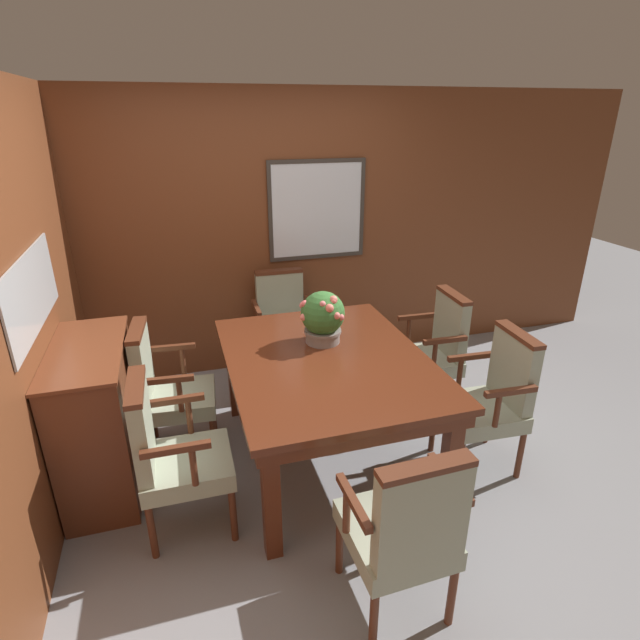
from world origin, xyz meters
name	(u,v)px	position (x,y,z in m)	size (l,w,h in m)	color
ground_plane	(318,470)	(0.00, 0.00, 0.00)	(14.00, 14.00, 0.00)	gray
wall_back	(264,237)	(0.00, 1.68, 1.23)	(7.20, 0.08, 2.45)	brown
wall_left	(14,333)	(-1.58, 0.00, 1.23)	(0.08, 7.20, 2.45)	brown
dining_table	(327,370)	(0.10, 0.14, 0.68)	(1.27, 1.65, 0.78)	#562614
chair_left_near	(171,452)	(-0.91, -0.23, 0.52)	(0.50, 0.51, 0.97)	#562B19
chair_head_far	(283,322)	(0.09, 1.37, 0.52)	(0.51, 0.50, 0.97)	#562B19
chair_right_near	(492,396)	(1.12, -0.24, 0.52)	(0.52, 0.53, 0.97)	#562B19
chair_left_far	(165,387)	(-0.93, 0.51, 0.52)	(0.53, 0.53, 0.97)	#562B19
chair_head_near	(404,527)	(0.09, -1.09, 0.52)	(0.52, 0.51, 0.97)	#562B19
chair_right_far	(434,348)	(1.11, 0.52, 0.52)	(0.51, 0.52, 0.97)	#562B19
potted_plant	(323,317)	(0.15, 0.36, 0.96)	(0.31, 0.30, 0.36)	gray
sideboard_cabinet	(99,418)	(-1.34, 0.31, 0.48)	(0.44, 0.96, 0.96)	brown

